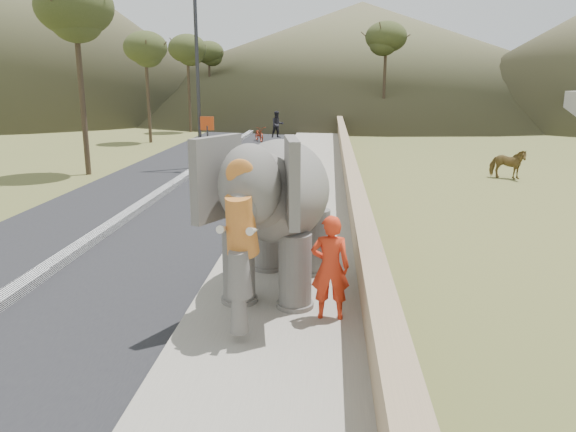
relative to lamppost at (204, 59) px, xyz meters
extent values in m
plane|color=olive|center=(4.69, -15.11, -4.87)|extent=(160.00, 160.00, 0.00)
cube|color=black|center=(-0.31, -5.11, -4.86)|extent=(7.00, 120.00, 0.03)
cube|color=black|center=(-0.31, -5.11, -4.76)|extent=(0.35, 120.00, 0.22)
cube|color=#9E9687|center=(4.69, -5.11, -4.80)|extent=(3.00, 120.00, 0.15)
cube|color=tan|center=(6.34, -5.11, -4.32)|extent=(0.30, 120.00, 1.10)
cylinder|color=#2F2E33|center=(-0.31, 0.00, -0.87)|extent=(0.16, 0.16, 8.00)
cylinder|color=#2D2D33|center=(0.19, -0.66, -3.87)|extent=(0.08, 0.08, 2.00)
cube|color=#CE4313|center=(0.19, -0.66, -2.77)|extent=(0.60, 0.05, 0.60)
imported|color=brown|center=(12.90, -1.84, -4.26)|extent=(1.60, 1.24, 1.23)
cone|color=brown|center=(9.69, 54.89, 2.13)|extent=(80.00, 80.00, 14.00)
imported|color=red|center=(5.64, -16.58, -3.84)|extent=(0.64, 0.42, 1.76)
imported|color=maroon|center=(1.00, 11.35, -4.39)|extent=(1.26, 1.93, 0.96)
imported|color=black|center=(2.19, 11.35, -3.76)|extent=(1.02, 0.91, 1.72)
camera|label=1|loc=(5.59, -25.32, -0.83)|focal=35.00mm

